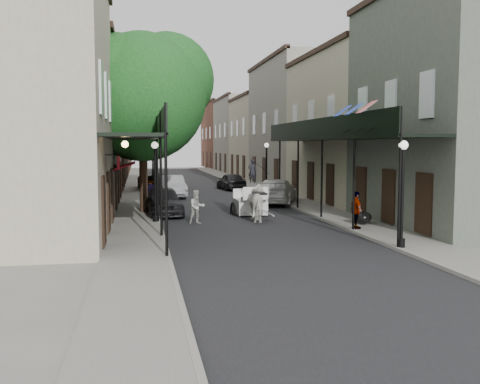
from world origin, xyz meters
name	(u,v)px	position (x,y,z in m)	size (l,w,h in m)	color
ground	(273,244)	(0.00, 0.00, 0.00)	(140.00, 140.00, 0.00)	gray
road	(206,195)	(0.00, 20.00, 0.01)	(8.00, 90.00, 0.01)	black
sidewalk_left	(137,195)	(-5.00, 20.00, 0.06)	(2.20, 90.00, 0.12)	gray
sidewalk_right	(272,193)	(5.00, 20.00, 0.06)	(2.20, 90.00, 0.12)	gray
building_row_left	(95,127)	(-8.60, 30.00, 5.25)	(5.00, 80.00, 10.50)	#B4AD90
building_row_right	(283,128)	(8.60, 30.00, 5.25)	(5.00, 80.00, 10.50)	gray
gallery_left	(139,137)	(-4.79, 6.98, 4.05)	(2.20, 18.05, 4.88)	black
gallery_right	(331,138)	(4.79, 6.98, 4.05)	(2.20, 18.05, 4.88)	black
tree_near	(150,92)	(-4.20, 10.18, 6.49)	(7.31, 6.80, 9.63)	#382619
tree_far	(146,118)	(-4.25, 24.18, 5.84)	(6.45, 6.00, 8.61)	#382619
lamppost_right_near	(402,192)	(4.10, -2.00, 2.05)	(0.32, 0.32, 3.71)	black
lamppost_left	(155,180)	(-4.10, 6.00, 2.05)	(0.32, 0.32, 3.71)	black
lamppost_right_far	(266,168)	(4.10, 18.00, 2.05)	(0.32, 0.32, 3.71)	black
horse	(260,203)	(0.87, 6.00, 0.89)	(0.96, 2.10, 1.77)	silver
carriage	(249,193)	(0.89, 8.77, 1.15)	(1.87, 2.63, 2.97)	black
pedestrian_walking	(197,207)	(-2.21, 5.65, 0.80)	(0.78, 0.61, 1.60)	#B4B3AA
pedestrian_sidewalk_left	(150,190)	(-4.20, 13.52, 0.97)	(1.10, 0.63, 1.70)	gray
pedestrian_sidewalk_right	(356,210)	(4.20, 2.17, 0.92)	(0.93, 0.39, 1.59)	gray
car_left_near	(164,201)	(-3.60, 9.00, 0.76)	(1.80, 4.46, 1.52)	black
car_left_mid	(172,186)	(-2.60, 18.72, 0.77)	(1.64, 4.69, 1.55)	#95959A
car_left_far	(155,181)	(-3.60, 24.83, 0.75)	(2.48, 5.39, 1.50)	black
car_right_near	(276,191)	(3.60, 13.25, 0.79)	(2.20, 5.42, 1.57)	silver
car_right_far	(231,181)	(2.60, 24.19, 0.71)	(1.68, 4.17, 1.42)	black
trash_bags	(364,218)	(5.12, 3.47, 0.40)	(0.96, 1.11, 0.60)	black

